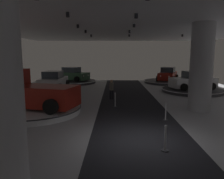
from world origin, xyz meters
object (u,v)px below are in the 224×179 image
Objects in this scene: display_car_far_right at (193,81)px; pickup_truck_mid_left at (29,92)px; column_right at (201,68)px; display_platform_mid_left at (35,110)px; display_car_deep_right at (168,74)px; display_platform_deep_left at (73,82)px; visitor_walking_near at (112,88)px; display_platform_deep_right at (167,82)px; display_car_deep_left at (72,75)px; display_platform_far_right at (192,90)px; display_platform_far_left at (54,90)px; display_car_far_left at (54,81)px.

pickup_truck_mid_left reaches higher than display_car_far_right.
display_platform_mid_left is at bearing -175.86° from column_right.
display_platform_deep_left is at bearing -179.43° from display_car_deep_right.
display_car_deep_right is 12.70m from visitor_walking_near.
pickup_truck_mid_left reaches higher than display_car_deep_right.
display_platform_deep_right is at bearing 84.47° from column_right.
display_car_deep_left is (-12.21, -0.11, -0.01)m from display_car_deep_right.
display_platform_mid_left is at bearing -88.02° from display_car_deep_left.
display_car_deep_left reaches higher than visitor_walking_near.
display_car_deep_right is 12.21m from display_platform_deep_left.
column_right is 1.21× the size of display_car_deep_left.
display_car_deep_left is (-12.92, 6.85, 0.90)m from display_platform_far_right.
display_car_deep_right is at bearing 51.69° from display_platform_mid_left.
display_car_far_right is at bearing 32.27° from display_platform_mid_left.
display_car_far_right is at bearing -83.92° from display_car_deep_right.
display_car_deep_left is at bearing 127.83° from column_right.
column_right is 10.76m from pickup_truck_mid_left.
pickup_truck_mid_left is 1.19× the size of display_platform_far_left.
column_right is 14.22m from display_car_deep_right.
display_car_far_left is at bearing 95.02° from pickup_truck_mid_left.
display_platform_far_right is at bearing 32.31° from display_platform_mid_left.
column_right is at bearing -106.33° from display_platform_far_right.
display_car_far_right is at bearing 31.36° from pickup_truck_mid_left.
pickup_truck_mid_left is 6.50m from visitor_walking_near.
display_platform_far_left is 2.99× the size of visitor_walking_near.
display_car_far_left is at bearing -151.43° from display_platform_deep_right.
display_platform_far_right is 14.59m from display_platform_deep_left.
display_car_deep_right is 14.48m from display_platform_far_left.
display_car_deep_left is 11.68m from visitor_walking_near.
display_platform_deep_left is (0.51, 6.78, 0.00)m from display_platform_far_left.
display_platform_far_left is at bearing 88.21° from display_car_far_left.
column_right is at bearing -95.53° from display_platform_deep_right.
display_car_far_right is 1.04× the size of display_car_far_left.
display_car_far_right reaches higher than visitor_walking_near.
visitor_walking_near is at bearing -155.01° from display_car_far_right.
display_platform_deep_right reaches higher than display_platform_deep_left.
display_car_far_left is at bearing 147.28° from visitor_walking_near.
display_platform_mid_left reaches higher than display_platform_far_left.
display_platform_far_right is 3.64× the size of visitor_walking_near.
visitor_walking_near is at bearing 42.17° from display_platform_mid_left.
pickup_truck_mid_left is at bearing -129.23° from display_platform_deep_right.
display_car_deep_right is 1.00× the size of display_car_deep_left.
column_right is at bearing -52.21° from display_platform_deep_left.
display_car_far_right is at bearing -83.79° from display_platform_deep_right.
display_car_deep_left is at bearing -179.50° from display_car_deep_right.
display_platform_deep_left is 3.76× the size of visitor_walking_near.
display_car_deep_left is (-12.95, 6.85, -0.00)m from display_car_far_right.
visitor_walking_near is at bearing 39.79° from pickup_truck_mid_left.
column_right reaches higher than display_car_far_left.
display_car_deep_left is (-0.03, 0.01, 0.90)m from display_platform_deep_left.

